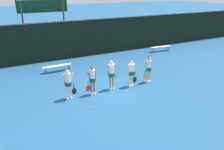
{
  "coord_description": "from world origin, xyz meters",
  "views": [
    {
      "loc": [
        -5.32,
        -10.59,
        5.74
      ],
      "look_at": [
        0.02,
        0.01,
        0.94
      ],
      "focal_mm": 35.0,
      "sensor_mm": 36.0,
      "label": 1
    }
  ],
  "objects_px": {
    "player_3": "(131,71)",
    "tennis_ball_6": "(136,101)",
    "player_1": "(92,78)",
    "bench_far": "(161,47)",
    "tennis_ball_3": "(67,89)",
    "tennis_ball_2": "(130,91)",
    "tennis_ball_5": "(139,72)",
    "player_0": "(68,81)",
    "scoreboard": "(43,10)",
    "tennis_ball_1": "(91,107)",
    "bench_courtside": "(57,66)",
    "tennis_ball_0": "(85,84)",
    "player_2": "(112,73)",
    "player_4": "(149,67)",
    "tennis_ball_4": "(137,85)"
  },
  "relations": [
    {
      "from": "bench_courtside",
      "to": "tennis_ball_5",
      "type": "bearing_deg",
      "value": -31.0
    },
    {
      "from": "bench_far",
      "to": "tennis_ball_1",
      "type": "bearing_deg",
      "value": -141.28
    },
    {
      "from": "player_1",
      "to": "tennis_ball_2",
      "type": "bearing_deg",
      "value": -11.05
    },
    {
      "from": "tennis_ball_3",
      "to": "player_1",
      "type": "bearing_deg",
      "value": -48.74
    },
    {
      "from": "bench_far",
      "to": "player_1",
      "type": "distance_m",
      "value": 10.73
    },
    {
      "from": "bench_courtside",
      "to": "tennis_ball_3",
      "type": "relative_size",
      "value": 31.68
    },
    {
      "from": "player_0",
      "to": "scoreboard",
      "type": "bearing_deg",
      "value": 89.38
    },
    {
      "from": "scoreboard",
      "to": "player_1",
      "type": "height_order",
      "value": "scoreboard"
    },
    {
      "from": "player_2",
      "to": "tennis_ball_3",
      "type": "relative_size",
      "value": 27.06
    },
    {
      "from": "player_1",
      "to": "tennis_ball_0",
      "type": "distance_m",
      "value": 1.71
    },
    {
      "from": "tennis_ball_4",
      "to": "player_2",
      "type": "bearing_deg",
      "value": 169.7
    },
    {
      "from": "player_3",
      "to": "tennis_ball_6",
      "type": "bearing_deg",
      "value": -123.11
    },
    {
      "from": "bench_far",
      "to": "tennis_ball_4",
      "type": "xyz_separation_m",
      "value": [
        -6.3,
        -5.66,
        -0.37
      ]
    },
    {
      "from": "player_4",
      "to": "tennis_ball_6",
      "type": "bearing_deg",
      "value": -138.12
    },
    {
      "from": "player_4",
      "to": "tennis_ball_1",
      "type": "relative_size",
      "value": 25.25
    },
    {
      "from": "player_3",
      "to": "tennis_ball_4",
      "type": "xyz_separation_m",
      "value": [
        0.37,
        -0.14,
        -0.96
      ]
    },
    {
      "from": "tennis_ball_1",
      "to": "tennis_ball_5",
      "type": "height_order",
      "value": "tennis_ball_1"
    },
    {
      "from": "tennis_ball_4",
      "to": "tennis_ball_5",
      "type": "distance_m",
      "value": 2.22
    },
    {
      "from": "scoreboard",
      "to": "bench_far",
      "type": "height_order",
      "value": "scoreboard"
    },
    {
      "from": "bench_courtside",
      "to": "tennis_ball_0",
      "type": "distance_m",
      "value": 3.31
    },
    {
      "from": "player_3",
      "to": "tennis_ball_3",
      "type": "relative_size",
      "value": 25.38
    },
    {
      "from": "bench_far",
      "to": "tennis_ball_1",
      "type": "distance_m",
      "value": 12.07
    },
    {
      "from": "player_1",
      "to": "bench_far",
      "type": "bearing_deg",
      "value": 38.13
    },
    {
      "from": "player_0",
      "to": "bench_far",
      "type": "bearing_deg",
      "value": 30.55
    },
    {
      "from": "player_2",
      "to": "player_4",
      "type": "distance_m",
      "value": 2.58
    },
    {
      "from": "tennis_ball_2",
      "to": "tennis_ball_5",
      "type": "height_order",
      "value": "same"
    },
    {
      "from": "player_2",
      "to": "tennis_ball_1",
      "type": "distance_m",
      "value": 2.7
    },
    {
      "from": "player_0",
      "to": "player_2",
      "type": "relative_size",
      "value": 0.97
    },
    {
      "from": "tennis_ball_3",
      "to": "tennis_ball_4",
      "type": "relative_size",
      "value": 1.01
    },
    {
      "from": "bench_far",
      "to": "player_1",
      "type": "relative_size",
      "value": 1.24
    },
    {
      "from": "tennis_ball_3",
      "to": "tennis_ball_5",
      "type": "relative_size",
      "value": 1.02
    },
    {
      "from": "player_0",
      "to": "player_3",
      "type": "distance_m",
      "value": 3.9
    },
    {
      "from": "player_0",
      "to": "tennis_ball_3",
      "type": "relative_size",
      "value": 26.3
    },
    {
      "from": "tennis_ball_0",
      "to": "player_1",
      "type": "bearing_deg",
      "value": -91.73
    },
    {
      "from": "player_1",
      "to": "tennis_ball_3",
      "type": "height_order",
      "value": "player_1"
    },
    {
      "from": "tennis_ball_1",
      "to": "tennis_ball_5",
      "type": "xyz_separation_m",
      "value": [
        4.93,
        3.01,
        -0.0
      ]
    },
    {
      "from": "scoreboard",
      "to": "player_1",
      "type": "distance_m",
      "value": 9.41
    },
    {
      "from": "scoreboard",
      "to": "tennis_ball_3",
      "type": "xyz_separation_m",
      "value": [
        -0.43,
        -7.59,
        -3.92
      ]
    },
    {
      "from": "bench_far",
      "to": "tennis_ball_5",
      "type": "bearing_deg",
      "value": -138.17
    },
    {
      "from": "player_3",
      "to": "tennis_ball_3",
      "type": "distance_m",
      "value": 4.05
    },
    {
      "from": "player_0",
      "to": "tennis_ball_2",
      "type": "height_order",
      "value": "player_0"
    },
    {
      "from": "bench_courtside",
      "to": "bench_far",
      "type": "bearing_deg",
      "value": 3.95
    },
    {
      "from": "player_3",
      "to": "tennis_ball_1",
      "type": "distance_m",
      "value": 3.64
    },
    {
      "from": "tennis_ball_1",
      "to": "tennis_ball_2",
      "type": "height_order",
      "value": "tennis_ball_1"
    },
    {
      "from": "player_4",
      "to": "tennis_ball_4",
      "type": "bearing_deg",
      "value": -168.38
    },
    {
      "from": "bench_far",
      "to": "player_3",
      "type": "relative_size",
      "value": 1.26
    },
    {
      "from": "bench_courtside",
      "to": "player_1",
      "type": "distance_m",
      "value": 4.68
    },
    {
      "from": "player_0",
      "to": "tennis_ball_3",
      "type": "bearing_deg",
      "value": 84.0
    },
    {
      "from": "scoreboard",
      "to": "bench_far",
      "type": "bearing_deg",
      "value": -18.98
    },
    {
      "from": "tennis_ball_6",
      "to": "bench_far",
      "type": "bearing_deg",
      "value": 44.59
    }
  ]
}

